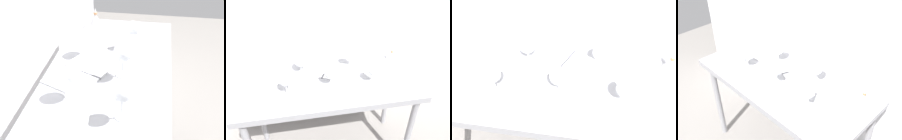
# 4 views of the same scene
# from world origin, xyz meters

# --- Properties ---
(back_wall) EXTENTS (3.80, 0.04, 2.60)m
(back_wall) POSITION_xyz_m (0.00, 0.49, 1.30)
(back_wall) COLOR silver
(back_wall) RESTS_ON ground_plane
(steel_counter) EXTENTS (1.40, 0.65, 0.90)m
(steel_counter) POSITION_xyz_m (0.00, -0.01, 0.79)
(steel_counter) COLOR #929298
(steel_counter) RESTS_ON ground_plane
(wine_glass_far_right) EXTENTS (0.09, 0.09, 0.17)m
(wine_glass_far_right) POSITION_xyz_m (0.20, 0.13, 1.02)
(wine_glass_far_right) COLOR white
(wine_glass_far_right) RESTS_ON steel_counter
(wine_glass_near_right) EXTENTS (0.08, 0.08, 0.16)m
(wine_glass_near_right) POSITION_xyz_m (0.33, -0.10, 1.02)
(wine_glass_near_right) COLOR white
(wine_glass_near_right) RESTS_ON steel_counter
(wine_glass_far_left) EXTENTS (0.09, 0.09, 0.17)m
(wine_glass_far_left) POSITION_xyz_m (-0.20, 0.13, 1.01)
(wine_glass_far_left) COLOR white
(wine_glass_far_left) RESTS_ON steel_counter
(wine_glass_near_left) EXTENTS (0.08, 0.08, 0.17)m
(wine_glass_near_left) POSITION_xyz_m (-0.32, -0.12, 1.03)
(wine_glass_near_left) COLOR white
(wine_glass_near_left) RESTS_ON steel_counter
(wine_glass_near_center) EXTENTS (0.09, 0.09, 0.18)m
(wine_glass_near_center) POSITION_xyz_m (0.01, -0.08, 1.03)
(wine_glass_near_center) COLOR white
(wine_glass_near_center) RESTS_ON steel_counter
(open_notebook) EXTENTS (0.44, 0.37, 0.01)m
(open_notebook) POSITION_xyz_m (0.00, 0.13, 0.90)
(open_notebook) COLOR white
(open_notebook) RESTS_ON steel_counter
(tasting_sheet_upper) EXTENTS (0.18, 0.23, 0.00)m
(tasting_sheet_upper) POSITION_xyz_m (-0.37, 0.12, 0.90)
(tasting_sheet_upper) COLOR white
(tasting_sheet_upper) RESTS_ON steel_counter
(tasting_sheet_lower) EXTENTS (0.23, 0.26, 0.00)m
(tasting_sheet_lower) POSITION_xyz_m (0.35, 0.09, 0.90)
(tasting_sheet_lower) COLOR white
(tasting_sheet_lower) RESTS_ON steel_counter
(decanter_funnel) EXTENTS (0.11, 0.11, 0.13)m
(decanter_funnel) POSITION_xyz_m (0.58, 0.17, 0.95)
(decanter_funnel) COLOR silver
(decanter_funnel) RESTS_ON steel_counter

